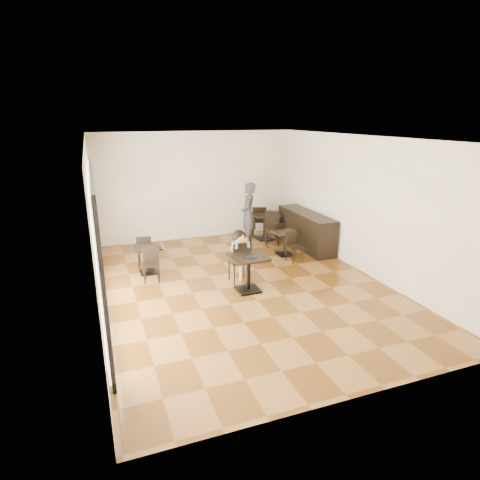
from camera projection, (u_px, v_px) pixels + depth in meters
name	position (u px, v px, depth m)	size (l,w,h in m)	color
floor	(244.00, 285.00, 8.93)	(6.00, 8.00, 0.01)	brown
ceiling	(244.00, 138.00, 7.98)	(6.00, 8.00, 0.01)	white
wall_back	(197.00, 186.00, 12.04)	(6.00, 0.01, 3.20)	white
wall_front	(361.00, 289.00, 4.87)	(6.00, 0.01, 3.20)	white
wall_left	(94.00, 229.00, 7.46)	(0.01, 8.00, 3.20)	white
wall_right	(363.00, 205.00, 9.45)	(0.01, 8.00, 3.20)	white
storefront_window	(97.00, 247.00, 7.09)	(0.04, 4.50, 2.60)	white
child_table	(248.00, 273.00, 8.56)	(0.75, 0.75, 0.79)	black
child_chair	(239.00, 261.00, 9.02)	(0.43, 0.43, 0.96)	black
child	(239.00, 256.00, 8.99)	(0.43, 0.60, 1.20)	slate
plate	(250.00, 257.00, 8.35)	(0.27, 0.27, 0.02)	black
pizza_slice	(242.00, 240.00, 8.69)	(0.28, 0.21, 0.06)	tan
adult_patron	(248.00, 214.00, 11.55)	(0.66, 0.43, 1.81)	#3D3D43
cafe_table_mid	(285.00, 243.00, 10.80)	(0.62, 0.62, 0.65)	black
cafe_table_left	(148.00, 260.00, 9.56)	(0.63, 0.63, 0.67)	black
cafe_table_back	(265.00, 227.00, 12.18)	(0.75, 0.75, 0.79)	black
chair_mid_a	(276.00, 236.00, 11.28)	(0.35, 0.35, 0.78)	black
chair_mid_b	(295.00, 247.00, 10.29)	(0.35, 0.35, 0.78)	black
chair_left_a	(145.00, 250.00, 10.03)	(0.36, 0.36, 0.80)	black
chair_left_b	(151.00, 265.00, 9.05)	(0.36, 0.36, 0.80)	black
chair_back_a	(259.00, 221.00, 12.53)	(0.43, 0.43, 0.95)	black
chair_back_b	(272.00, 229.00, 11.67)	(0.43, 0.43, 0.95)	black
service_counter	(306.00, 230.00, 11.45)	(0.60, 2.40, 1.00)	black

